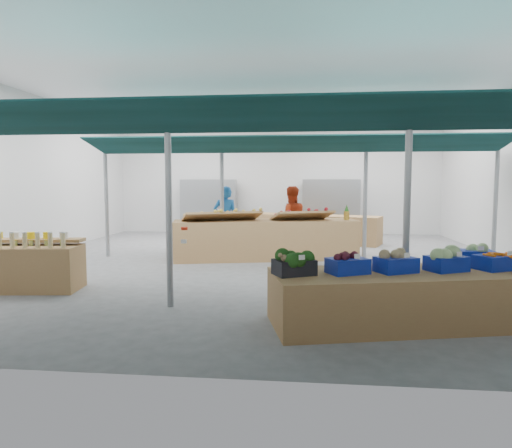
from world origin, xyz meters
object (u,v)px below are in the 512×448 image
Objects in this scene: veg_counter at (409,298)px; crate_stack at (512,289)px; bottle_shelf at (29,266)px; fruit_counter at (265,240)px; vendor_left at (225,219)px; vendor_right at (291,220)px.

crate_stack is (1.73, 0.98, -0.07)m from veg_counter.
bottle_shelf is 5.40m from fruit_counter.
fruit_counter is 5.81m from crate_stack.
bottle_shelf is at bearing 48.55° from vendor_left.
vendor_right is (0.60, 1.10, 0.42)m from fruit_counter.
bottle_shelf is at bearing -148.50° from fruit_counter.
vendor_right reaches higher than crate_stack.
vendor_left reaches higher than fruit_counter.
crate_stack is 6.31m from vendor_right.
veg_counter is 0.81× the size of fruit_counter.
bottle_shelf is at bearing 154.61° from veg_counter.
fruit_counter is at bearing 134.92° from crate_stack.
veg_counter is 6.46m from vendor_right.
veg_counter is 5.62m from fruit_counter.
bottle_shelf is 1.02× the size of vendor_left.
veg_counter is 2.03× the size of vendor_right.
vendor_left is at bearing -12.47° from vendor_right.
vendor_right is (-1.77, 6.19, 0.55)m from veg_counter.
crate_stack is (7.99, -0.36, -0.14)m from bottle_shelf.
crate_stack is at bearing -57.55° from fruit_counter.
fruit_counter is 1.68m from vendor_left.
vendor_left is (-1.20, 1.10, 0.42)m from fruit_counter.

